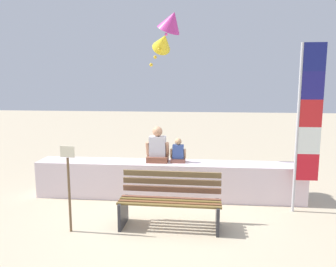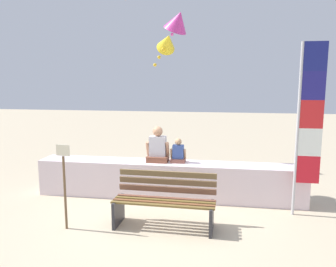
{
  "view_description": "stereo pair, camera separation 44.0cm",
  "coord_description": "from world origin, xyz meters",
  "px_view_note": "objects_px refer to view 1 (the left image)",
  "views": [
    {
      "loc": [
        0.64,
        -5.77,
        2.42
      ],
      "look_at": [
        -0.01,
        0.94,
        1.35
      ],
      "focal_mm": 36.01,
      "sensor_mm": 36.0,
      "label": 1
    },
    {
      "loc": [
        1.08,
        -5.71,
        2.42
      ],
      "look_at": [
        -0.01,
        0.94,
        1.35
      ],
      "focal_mm": 36.01,
      "sensor_mm": 36.0,
      "label": 2
    }
  ],
  "objects_px": {
    "park_bench": "(170,202)",
    "flag_banner": "(306,119)",
    "person_adult": "(158,148)",
    "person_child": "(178,153)",
    "sign_post": "(69,182)",
    "kite_magenta": "(171,21)",
    "kite_yellow": "(163,42)"
  },
  "relations": [
    {
      "from": "park_bench",
      "to": "sign_post",
      "type": "xyz_separation_m",
      "value": [
        -1.58,
        -0.37,
        0.41
      ]
    },
    {
      "from": "person_adult",
      "to": "kite_magenta",
      "type": "height_order",
      "value": "kite_magenta"
    },
    {
      "from": "kite_yellow",
      "to": "person_adult",
      "type": "bearing_deg",
      "value": -88.51
    },
    {
      "from": "park_bench",
      "to": "person_adult",
      "type": "bearing_deg",
      "value": 105.34
    },
    {
      "from": "person_child",
      "to": "flag_banner",
      "type": "height_order",
      "value": "flag_banner"
    },
    {
      "from": "park_bench",
      "to": "kite_yellow",
      "type": "relative_size",
      "value": 1.91
    },
    {
      "from": "kite_magenta",
      "to": "kite_yellow",
      "type": "bearing_deg",
      "value": -95.11
    },
    {
      "from": "kite_yellow",
      "to": "sign_post",
      "type": "xyz_separation_m",
      "value": [
        -1.15,
        -3.2,
        -2.48
      ]
    },
    {
      "from": "person_adult",
      "to": "flag_banner",
      "type": "distance_m",
      "value": 2.9
    },
    {
      "from": "kite_magenta",
      "to": "sign_post",
      "type": "relative_size",
      "value": 0.73
    },
    {
      "from": "person_adult",
      "to": "kite_magenta",
      "type": "distance_m",
      "value": 3.87
    },
    {
      "from": "kite_yellow",
      "to": "kite_magenta",
      "type": "xyz_separation_m",
      "value": [
        0.1,
        1.12,
        0.66
      ]
    },
    {
      "from": "park_bench",
      "to": "person_child",
      "type": "relative_size",
      "value": 3.4
    },
    {
      "from": "kite_yellow",
      "to": "sign_post",
      "type": "distance_m",
      "value": 4.21
    },
    {
      "from": "person_child",
      "to": "kite_magenta",
      "type": "relative_size",
      "value": 0.48
    },
    {
      "from": "person_child",
      "to": "sign_post",
      "type": "relative_size",
      "value": 0.35
    },
    {
      "from": "person_adult",
      "to": "person_child",
      "type": "bearing_deg",
      "value": 0.04
    },
    {
      "from": "person_adult",
      "to": "kite_yellow",
      "type": "distance_m",
      "value": 2.67
    },
    {
      "from": "park_bench",
      "to": "person_adult",
      "type": "xyz_separation_m",
      "value": [
        -0.39,
        1.42,
        0.61
      ]
    },
    {
      "from": "flag_banner",
      "to": "kite_yellow",
      "type": "bearing_deg",
      "value": 144.59
    },
    {
      "from": "park_bench",
      "to": "kite_magenta",
      "type": "height_order",
      "value": "kite_magenta"
    },
    {
      "from": "kite_magenta",
      "to": "sign_post",
      "type": "height_order",
      "value": "kite_magenta"
    },
    {
      "from": "kite_yellow",
      "to": "kite_magenta",
      "type": "height_order",
      "value": "kite_magenta"
    },
    {
      "from": "park_bench",
      "to": "flag_banner",
      "type": "height_order",
      "value": "flag_banner"
    },
    {
      "from": "flag_banner",
      "to": "sign_post",
      "type": "relative_size",
      "value": 2.18
    },
    {
      "from": "park_bench",
      "to": "person_child",
      "type": "distance_m",
      "value": 1.52
    },
    {
      "from": "person_adult",
      "to": "park_bench",
      "type": "bearing_deg",
      "value": -74.66
    },
    {
      "from": "flag_banner",
      "to": "sign_post",
      "type": "xyz_separation_m",
      "value": [
        -3.94,
        -1.22,
        -0.91
      ]
    },
    {
      "from": "kite_yellow",
      "to": "sign_post",
      "type": "relative_size",
      "value": 0.63
    },
    {
      "from": "flag_banner",
      "to": "person_adult",
      "type": "bearing_deg",
      "value": 168.11
    },
    {
      "from": "flag_banner",
      "to": "kite_yellow",
      "type": "height_order",
      "value": "kite_yellow"
    },
    {
      "from": "person_child",
      "to": "kite_magenta",
      "type": "height_order",
      "value": "kite_magenta"
    }
  ]
}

